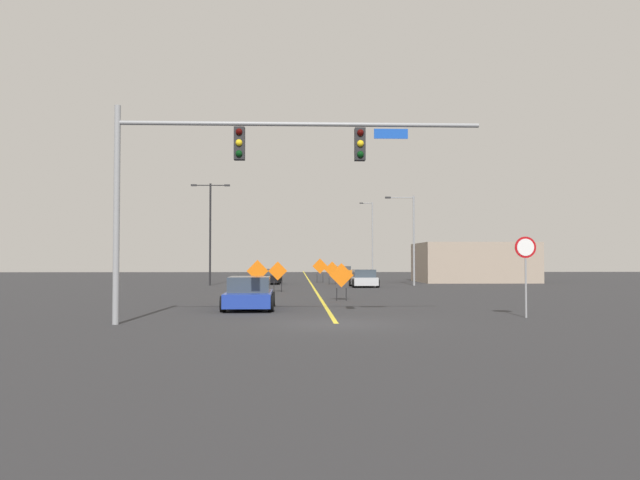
{
  "coord_description": "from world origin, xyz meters",
  "views": [
    {
      "loc": [
        -1.28,
        -20.28,
        2.02
      ],
      "look_at": [
        0.78,
        34.9,
        3.81
      ],
      "focal_mm": 35.62,
      "sensor_mm": 36.0,
      "label": 1
    }
  ],
  "objects_px": {
    "construction_sign_left_lane": "(341,277)",
    "car_orange_distant": "(344,272)",
    "street_lamp_far_right": "(411,235)",
    "street_lamp_far_left": "(372,236)",
    "traffic_signal_assembly": "(239,162)",
    "car_black_near": "(270,277)",
    "stop_sign": "(526,261)",
    "car_silver_approaching": "(364,279)",
    "street_lamp_near_right": "(210,225)",
    "construction_sign_left_shoulder": "(320,267)",
    "construction_sign_right_shoulder": "(278,273)",
    "car_blue_mid": "(249,293)",
    "construction_sign_median_near": "(332,270)",
    "construction_sign_right_lane": "(258,272)"
  },
  "relations": [
    {
      "from": "construction_sign_left_shoulder",
      "to": "car_blue_mid",
      "type": "relative_size",
      "value": 0.49
    },
    {
      "from": "street_lamp_far_left",
      "to": "construction_sign_left_lane",
      "type": "bearing_deg",
      "value": -98.64
    },
    {
      "from": "construction_sign_right_shoulder",
      "to": "car_black_near",
      "type": "xyz_separation_m",
      "value": [
        -1.11,
        14.18,
        -0.62
      ]
    },
    {
      "from": "street_lamp_near_right",
      "to": "car_orange_distant",
      "type": "relative_size",
      "value": 2.12
    },
    {
      "from": "construction_sign_right_shoulder",
      "to": "construction_sign_right_lane",
      "type": "relative_size",
      "value": 0.95
    },
    {
      "from": "construction_sign_right_shoulder",
      "to": "construction_sign_median_near",
      "type": "relative_size",
      "value": 1.01
    },
    {
      "from": "traffic_signal_assembly",
      "to": "car_silver_approaching",
      "type": "xyz_separation_m",
      "value": [
        7.01,
        28.1,
        -4.54
      ]
    },
    {
      "from": "street_lamp_far_right",
      "to": "car_silver_approaching",
      "type": "relative_size",
      "value": 1.84
    },
    {
      "from": "construction_sign_left_lane",
      "to": "car_silver_approaching",
      "type": "distance_m",
      "value": 16.77
    },
    {
      "from": "street_lamp_far_right",
      "to": "construction_sign_left_shoulder",
      "type": "height_order",
      "value": "street_lamp_far_right"
    },
    {
      "from": "street_lamp_far_left",
      "to": "construction_sign_median_near",
      "type": "relative_size",
      "value": 4.78
    },
    {
      "from": "street_lamp_far_right",
      "to": "street_lamp_near_right",
      "type": "height_order",
      "value": "street_lamp_near_right"
    },
    {
      "from": "street_lamp_near_right",
      "to": "car_black_near",
      "type": "relative_size",
      "value": 1.91
    },
    {
      "from": "street_lamp_far_left",
      "to": "construction_sign_median_near",
      "type": "height_order",
      "value": "street_lamp_far_left"
    },
    {
      "from": "car_silver_approaching",
      "to": "street_lamp_near_right",
      "type": "bearing_deg",
      "value": 164.31
    },
    {
      "from": "construction_sign_right_shoulder",
      "to": "construction_sign_median_near",
      "type": "xyz_separation_m",
      "value": [
        4.21,
        12.73,
        -0.05
      ]
    },
    {
      "from": "construction_sign_left_shoulder",
      "to": "car_silver_approaching",
      "type": "bearing_deg",
      "value": -72.24
    },
    {
      "from": "stop_sign",
      "to": "car_black_near",
      "type": "bearing_deg",
      "value": 107.64
    },
    {
      "from": "construction_sign_right_shoulder",
      "to": "car_silver_approaching",
      "type": "distance_m",
      "value": 10.0
    },
    {
      "from": "car_black_near",
      "to": "construction_sign_left_lane",
      "type": "bearing_deg",
      "value": -78.76
    },
    {
      "from": "construction_sign_right_shoulder",
      "to": "car_black_near",
      "type": "distance_m",
      "value": 14.24
    },
    {
      "from": "street_lamp_near_right",
      "to": "construction_sign_median_near",
      "type": "distance_m",
      "value": 10.8
    },
    {
      "from": "construction_sign_right_lane",
      "to": "construction_sign_median_near",
      "type": "bearing_deg",
      "value": 70.03
    },
    {
      "from": "car_orange_distant",
      "to": "car_silver_approaching",
      "type": "bearing_deg",
      "value": -91.33
    },
    {
      "from": "stop_sign",
      "to": "car_silver_approaching",
      "type": "height_order",
      "value": "stop_sign"
    },
    {
      "from": "construction_sign_left_lane",
      "to": "car_blue_mid",
      "type": "bearing_deg",
      "value": -128.98
    },
    {
      "from": "street_lamp_far_left",
      "to": "street_lamp_near_right",
      "type": "xyz_separation_m",
      "value": [
        -16.35,
        -26.64,
        -0.18
      ]
    },
    {
      "from": "car_silver_approaching",
      "to": "construction_sign_median_near",
      "type": "bearing_deg",
      "value": 113.0
    },
    {
      "from": "street_lamp_near_right",
      "to": "car_black_near",
      "type": "bearing_deg",
      "value": 33.05
    },
    {
      "from": "construction_sign_median_near",
      "to": "car_blue_mid",
      "type": "distance_m",
      "value": 27.24
    },
    {
      "from": "car_orange_distant",
      "to": "construction_sign_right_shoulder",
      "type": "bearing_deg",
      "value": -100.77
    },
    {
      "from": "construction_sign_right_shoulder",
      "to": "street_lamp_far_right",
      "type": "bearing_deg",
      "value": 44.28
    },
    {
      "from": "construction_sign_right_lane",
      "to": "car_silver_approaching",
      "type": "distance_m",
      "value": 12.34
    },
    {
      "from": "construction_sign_right_shoulder",
      "to": "car_blue_mid",
      "type": "bearing_deg",
      "value": -93.14
    },
    {
      "from": "construction_sign_left_lane",
      "to": "car_silver_approaching",
      "type": "bearing_deg",
      "value": 80.08
    },
    {
      "from": "street_lamp_near_right",
      "to": "construction_sign_right_shoulder",
      "type": "relative_size",
      "value": 4.23
    },
    {
      "from": "car_blue_mid",
      "to": "construction_sign_left_lane",
      "type": "bearing_deg",
      "value": 51.02
    },
    {
      "from": "stop_sign",
      "to": "construction_sign_left_lane",
      "type": "distance_m",
      "value": 11.38
    },
    {
      "from": "construction_sign_right_lane",
      "to": "car_silver_approaching",
      "type": "height_order",
      "value": "construction_sign_right_lane"
    },
    {
      "from": "construction_sign_left_lane",
      "to": "car_black_near",
      "type": "bearing_deg",
      "value": 101.24
    },
    {
      "from": "street_lamp_far_left",
      "to": "car_silver_approaching",
      "type": "xyz_separation_m",
      "value": [
        -4.19,
        -30.06,
        -4.43
      ]
    },
    {
      "from": "car_black_near",
      "to": "traffic_signal_assembly",
      "type": "bearing_deg",
      "value": -89.26
    },
    {
      "from": "traffic_signal_assembly",
      "to": "car_black_near",
      "type": "bearing_deg",
      "value": 90.74
    },
    {
      "from": "construction_sign_left_lane",
      "to": "car_orange_distant",
      "type": "xyz_separation_m",
      "value": [
        3.57,
        45.75,
        -0.56
      ]
    },
    {
      "from": "stop_sign",
      "to": "construction_sign_right_shoulder",
      "type": "height_order",
      "value": "stop_sign"
    },
    {
      "from": "construction_sign_right_shoulder",
      "to": "car_silver_approaching",
      "type": "bearing_deg",
      "value": 50.49
    },
    {
      "from": "construction_sign_left_lane",
      "to": "car_orange_distant",
      "type": "height_order",
      "value": "construction_sign_left_lane"
    },
    {
      "from": "stop_sign",
      "to": "car_orange_distant",
      "type": "xyz_separation_m",
      "value": [
        -2.27,
        55.48,
        -1.39
      ]
    },
    {
      "from": "street_lamp_far_left",
      "to": "street_lamp_near_right",
      "type": "bearing_deg",
      "value": -121.54
    },
    {
      "from": "street_lamp_far_right",
      "to": "street_lamp_far_left",
      "type": "relative_size",
      "value": 0.78
    }
  ]
}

